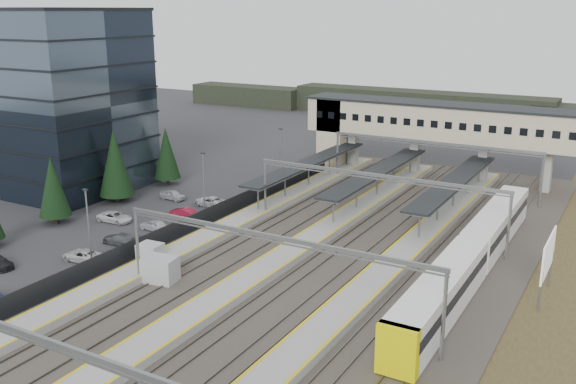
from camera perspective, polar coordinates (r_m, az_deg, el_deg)
The scene contains 15 objects.
ground at distance 65.18m, azimuth -6.98°, elevation -5.86°, with size 220.00×220.00×0.00m, color #2B2B2D.
office_building at distance 95.06m, azimuth -20.69°, elevation 7.74°, with size 24.30×18.30×24.30m.
conifer_row at distance 75.95m, azimuth -22.38°, elevation 0.04°, with size 4.42×49.82×9.50m.
car_park at distance 68.42m, azimuth -19.55°, elevation -5.08°, with size 10.65×44.65×1.27m.
lampposts at distance 69.49m, azimuth -11.81°, elevation -0.91°, with size 0.50×53.25×8.07m.
fence at distance 72.29m, azimuth -8.82°, elevation -2.87°, with size 0.08×90.00×2.00m.
relay_cabin_near at distance 59.80m, azimuth -11.28°, elevation -6.84°, with size 3.30×2.65×2.48m.
relay_cabin_far at distance 64.44m, azimuth -12.12°, elevation -5.39°, with size 2.37×2.02×2.05m.
rail_corridor at distance 64.42m, azimuth 2.43°, elevation -5.74°, with size 34.00×90.00×0.92m.
canopies at distance 83.40m, azimuth 7.95°, elevation 1.79°, with size 23.10×30.00×3.28m.
footbridge at distance 96.20m, azimuth 11.78°, elevation 5.94°, with size 40.40×6.40×11.20m.
gantries at distance 59.70m, azimuth 3.89°, elevation -1.72°, with size 28.40×62.28×7.17m.
train at distance 61.75m, azimuth 15.99°, elevation -5.58°, with size 2.90×40.29×3.65m.
billboard at distance 58.87m, azimuth 22.12°, elevation -5.37°, with size 0.20×6.58×5.70m.
treeline_far at distance 142.79m, azimuth 24.25°, elevation 6.02°, with size 170.00×19.00×7.00m.
Camera 1 is at (36.46, -48.38, 24.05)m, focal length 40.00 mm.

